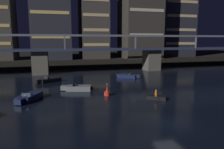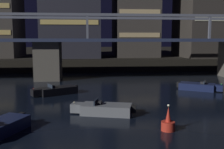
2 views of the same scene
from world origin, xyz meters
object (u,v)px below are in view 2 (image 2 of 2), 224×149
tower_central (135,3)px  channel_buoy (168,123)px  speedboat_mid_right (56,91)px  river_bridge (145,50)px  speedboat_near_left (199,87)px  speedboat_mid_center (104,109)px

tower_central → channel_buoy: size_ratio=13.11×
tower_central → speedboat_mid_right: size_ratio=4.72×
river_bridge → speedboat_near_left: 11.71m
speedboat_near_left → channel_buoy: size_ratio=2.75×
river_bridge → speedboat_mid_center: river_bridge is taller
speedboat_mid_center → speedboat_near_left: bearing=38.2°
river_bridge → tower_central: tower_central is taller
speedboat_near_left → speedboat_mid_center: 14.87m
river_bridge → channel_buoy: (-3.48, -23.68, -3.79)m
tower_central → channel_buoy: (-5.13, -42.71, -13.11)m
channel_buoy → speedboat_mid_right: bearing=124.5°
river_bridge → speedboat_mid_right: (-12.08, -11.16, -3.85)m
speedboat_near_left → speedboat_mid_center: size_ratio=0.93×
speedboat_mid_center → channel_buoy: (3.94, -4.28, 0.06)m
river_bridge → speedboat_mid_center: size_ratio=17.77×
speedboat_mid_right → channel_buoy: channel_buoy is taller
river_bridge → channel_buoy: river_bridge is taller
river_bridge → tower_central: size_ratio=4.00×
speedboat_near_left → speedboat_mid_right: 16.37m
tower_central → river_bridge: bearing=-95.0°
channel_buoy → river_bridge: bearing=81.6°
river_bridge → channel_buoy: bearing=-98.4°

